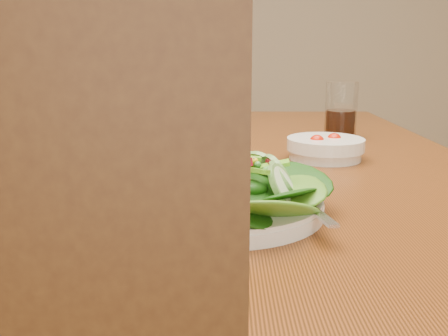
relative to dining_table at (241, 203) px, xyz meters
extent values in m
cube|color=#683010|center=(0.00, 0.00, 0.08)|extent=(0.90, 1.40, 0.04)
cylinder|color=#351E0B|center=(-0.39, 0.64, -0.29)|extent=(0.07, 0.07, 0.71)
cylinder|color=#351E0B|center=(0.39, 0.64, -0.29)|extent=(0.07, 0.07, 0.71)
cube|color=#351E0B|center=(-0.22, 1.02, -0.22)|extent=(0.49, 0.49, 0.04)
cylinder|color=#351E0B|center=(-0.07, 1.23, -0.44)|extent=(0.04, 0.04, 0.41)
cylinder|color=#351E0B|center=(-0.43, 1.16, -0.44)|extent=(0.04, 0.04, 0.41)
cylinder|color=#351E0B|center=(-0.01, 0.87, -0.44)|extent=(0.04, 0.04, 0.41)
cylinder|color=#351E0B|center=(-0.37, 0.81, -0.44)|extent=(0.04, 0.04, 0.41)
cube|color=#351E0B|center=(-0.19, 0.82, 0.03)|extent=(0.40, 0.10, 0.46)
cylinder|color=silver|center=(-0.03, -0.36, 0.11)|extent=(0.26, 0.26, 0.02)
ellipsoid|color=black|center=(-0.03, -0.36, 0.14)|extent=(0.18, 0.18, 0.04)
cube|color=silver|center=(0.08, -0.39, 0.12)|extent=(0.05, 0.18, 0.01)
cylinder|color=silver|center=(-0.13, 0.13, 0.11)|extent=(0.15, 0.15, 0.01)
ellipsoid|color=#C37D2E|center=(-0.13, 0.13, 0.15)|extent=(0.09, 0.09, 0.06)
cylinder|color=silver|center=(0.16, -0.04, 0.12)|extent=(0.15, 0.15, 0.04)
sphere|color=#B51605|center=(0.18, -0.03, 0.14)|extent=(0.03, 0.03, 0.03)
sphere|color=#B51605|center=(0.14, -0.05, 0.14)|extent=(0.03, 0.03, 0.03)
cylinder|color=silver|center=(0.24, 0.20, 0.17)|extent=(0.08, 0.08, 0.13)
cylinder|color=black|center=(0.24, 0.20, 0.13)|extent=(0.07, 0.07, 0.07)
cube|color=white|center=(-0.17, -0.03, 0.17)|extent=(0.12, 0.09, 0.13)
cube|color=white|center=(-0.17, -0.03, 0.18)|extent=(0.10, 0.08, 0.11)
camera|label=1|loc=(-0.03, -0.99, 0.31)|focal=40.00mm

